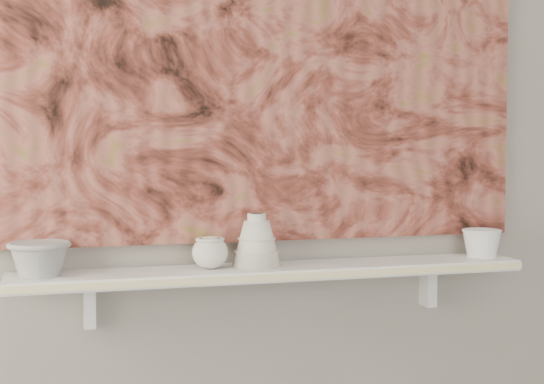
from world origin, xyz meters
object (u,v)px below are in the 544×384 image
object	(u,v)px
bell_vessel	(257,240)
bowl_white	(482,243)
bowl_grey	(39,258)
cup_cream	(210,253)
shelf	(276,271)
painting	(268,42)

from	to	relation	value
bell_vessel	bowl_white	distance (m)	0.68
bowl_grey	cup_cream	world-z (taller)	bowl_grey
bell_vessel	shelf	bearing A→B (deg)	0.00
bowl_grey	painting	bearing A→B (deg)	7.50
shelf	bowl_grey	xyz separation A→B (m)	(-0.61, 0.00, 0.06)
painting	bell_vessel	xyz separation A→B (m)	(-0.05, -0.08, -0.54)
cup_cream	bell_vessel	bearing A→B (deg)	0.00
painting	cup_cream	world-z (taller)	painting
bell_vessel	bowl_white	size ratio (longest dim) A/B	1.26
bell_vessel	cup_cream	bearing A→B (deg)	180.00
painting	cup_cream	distance (m)	0.60
shelf	painting	bearing A→B (deg)	90.00
bell_vessel	painting	bearing A→B (deg)	56.10
painting	cup_cream	xyz separation A→B (m)	(-0.18, -0.08, -0.57)
cup_cream	bell_vessel	xyz separation A→B (m)	(0.13, 0.00, 0.03)
shelf	bowl_white	xyz separation A→B (m)	(0.63, 0.00, 0.06)
shelf	bowl_grey	world-z (taller)	bowl_grey
painting	cup_cream	size ratio (longest dim) A/B	15.91
bell_vessel	bowl_white	bearing A→B (deg)	0.00
painting	bell_vessel	size ratio (longest dim) A/B	10.40
bowl_white	bowl_grey	bearing A→B (deg)	180.00
shelf	bowl_white	distance (m)	0.63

